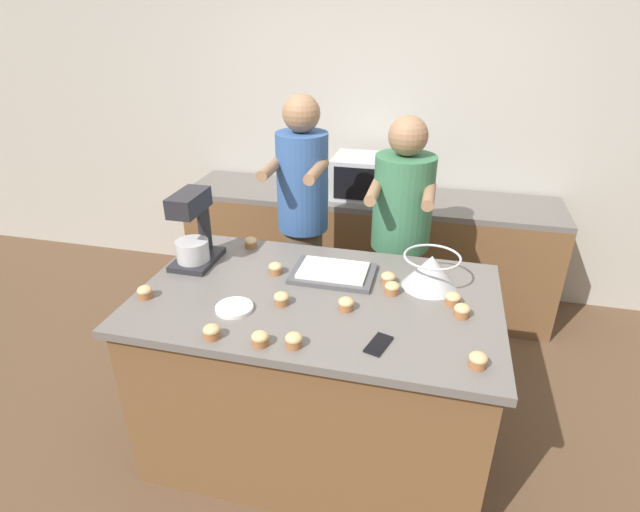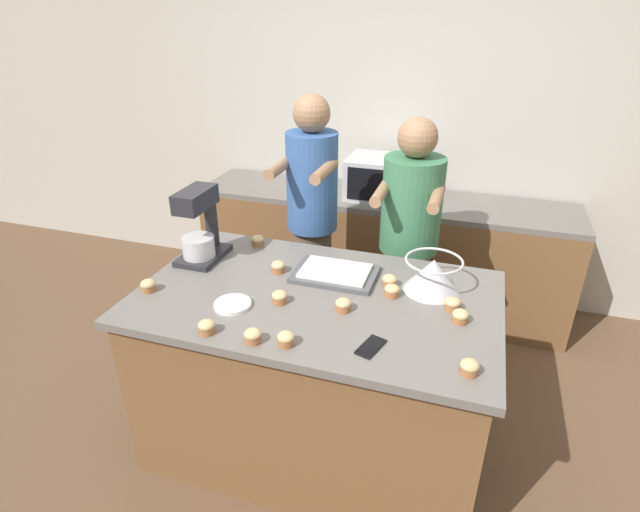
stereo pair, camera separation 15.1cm
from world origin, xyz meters
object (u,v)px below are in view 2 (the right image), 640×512
Objects in this scene: person_left at (312,227)px; microwave_oven at (385,178)px; cell_phone at (371,347)px; cupcake_7 at (460,316)px; mixing_bowl at (433,274)px; cupcake_3 at (389,281)px; cupcake_10 at (280,297)px; cupcake_4 at (258,240)px; cupcake_6 at (286,339)px; stand_mixer at (200,229)px; cupcake_11 at (207,327)px; cupcake_2 at (470,367)px; cupcake_9 at (148,286)px; cupcake_8 at (253,336)px; small_plate at (233,304)px; person_right at (408,249)px; baking_tray at (335,273)px; cupcake_12 at (453,304)px; cupcake_1 at (278,267)px; cupcake_0 at (392,291)px; cupcake_5 at (343,305)px.

person_left reaches higher than microwave_oven.
cupcake_7 is (0.33, 0.30, 0.02)m from cell_phone.
mixing_bowl is (0.80, -0.59, 0.10)m from person_left.
cupcake_10 is (-0.45, -0.31, 0.00)m from cupcake_3.
cupcake_4 and cupcake_10 have the same top height.
cupcake_3 and cupcake_6 have the same top height.
cupcake_11 is at bearing -58.89° from stand_mixer.
microwave_oven is 1.97m from cupcake_6.
mixing_bowl is at bearing -11.53° from cupcake_4.
cupcake_2 is at bearing -48.90° from person_left.
cupcake_8 is at bearing -18.41° from cupcake_9.
small_plate is at bearing -153.84° from cupcake_10.
cupcake_3 is at bearing -90.08° from person_right.
stand_mixer is 5.56× the size of cupcake_4.
baking_tray is at bearing -178.66° from mixing_bowl.
cupcake_8 is at bearing -146.40° from cupcake_12.
cupcake_4 is at bearing 162.59° from cupcake_12.
cell_phone is 2.24× the size of cupcake_6.
person_right is at bearing 62.18° from cupcake_11.
person_right is 1.40m from cupcake_11.
cupcake_2 is (1.42, -0.54, -0.14)m from stand_mixer.
cupcake_2 reaches higher than baking_tray.
mixing_bowl reaches higher than cupcake_12.
cupcake_8 is (0.36, -0.85, 0.00)m from cupcake_4.
cupcake_3 is (-0.02, 0.51, 0.02)m from cell_phone.
small_plate is 2.41× the size of cupcake_6.
cupcake_1 is at bearing 115.16° from cupcake_6.
person_right reaches higher than cupcake_1.
mixing_bowl reaches higher than cupcake_4.
cupcake_7 is 1.45m from cupcake_9.
cupcake_6 is (0.00, -1.97, -0.07)m from microwave_oven.
mixing_bowl is at bearing 45.19° from cupcake_8.
microwave_oven is (-0.03, 1.36, 0.08)m from baking_tray.
cupcake_1 is 0.35m from cupcake_4.
person_left is 24.48× the size of cupcake_8.
mixing_bowl is at bearing 50.87° from cupcake_6.
person_right reaches higher than mixing_bowl.
mixing_bowl is 0.21m from cupcake_0.
small_plate is 2.41× the size of cupcake_8.
person_right reaches higher than microwave_oven.
cupcake_6 is (-0.15, -0.32, 0.00)m from cupcake_5.
mixing_bowl is at bearing 71.87° from cell_phone.
cupcake_10 is at bearing -27.39° from stand_mixer.
cupcake_11 is at bearing -176.11° from cupcake_2.
stand_mixer is at bearing -178.23° from mixing_bowl.
cupcake_3 is at bearing 34.29° from cupcake_10.
mixing_bowl is 0.95m from small_plate.
cupcake_1 is (0.07, 0.37, 0.02)m from small_plate.
stand_mixer reaches higher than cupcake_0.
person_right is 1.03m from cupcake_10.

